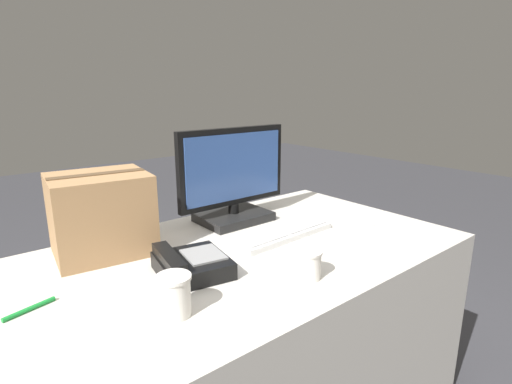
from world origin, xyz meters
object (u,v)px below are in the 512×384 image
(paper_cup_left, at_px, (174,295))
(keyboard, at_px, (281,233))
(monitor, at_px, (233,182))
(paper_cup_right, at_px, (308,264))
(spoon, at_px, (386,228))
(cardboard_box, at_px, (101,214))
(pen_marker, at_px, (30,309))
(desk_phone, at_px, (190,264))

(paper_cup_left, bearing_deg, keyboard, 22.07)
(paper_cup_left, bearing_deg, monitor, 42.24)
(paper_cup_right, xyz_separation_m, spoon, (0.55, 0.10, -0.04))
(keyboard, relative_size, cardboard_box, 1.29)
(monitor, relative_size, spoon, 3.17)
(cardboard_box, relative_size, pen_marker, 2.63)
(desk_phone, xyz_separation_m, cardboard_box, (-0.14, 0.33, 0.11))
(spoon, height_order, cardboard_box, cardboard_box)
(keyboard, height_order, cardboard_box, cardboard_box)
(monitor, bearing_deg, spoon, -48.64)
(paper_cup_left, bearing_deg, cardboard_box, 89.74)
(paper_cup_left, distance_m, pen_marker, 0.38)
(monitor, height_order, keyboard, monitor)
(paper_cup_left, distance_m, paper_cup_right, 0.41)
(desk_phone, bearing_deg, monitor, 49.00)
(paper_cup_left, relative_size, paper_cup_right, 1.22)
(monitor, relative_size, pen_marker, 3.97)
(monitor, distance_m, paper_cup_left, 0.74)
(paper_cup_right, bearing_deg, cardboard_box, 124.53)
(paper_cup_left, height_order, pen_marker, paper_cup_left)
(spoon, bearing_deg, pen_marker, 61.63)
(cardboard_box, bearing_deg, keyboard, -25.69)
(pen_marker, bearing_deg, keyboard, -16.71)
(paper_cup_right, bearing_deg, pen_marker, 154.66)
(cardboard_box, distance_m, pen_marker, 0.40)
(paper_cup_right, bearing_deg, keyboard, 60.30)
(keyboard, distance_m, desk_phone, 0.43)
(paper_cup_left, height_order, paper_cup_right, paper_cup_left)
(monitor, distance_m, keyboard, 0.30)
(keyboard, xyz_separation_m, paper_cup_right, (-0.17, -0.30, 0.03))
(monitor, bearing_deg, pen_marker, -163.51)
(paper_cup_left, relative_size, cardboard_box, 0.31)
(desk_phone, distance_m, cardboard_box, 0.38)
(pen_marker, bearing_deg, paper_cup_left, -57.52)
(pen_marker, bearing_deg, monitor, 0.95)
(monitor, xyz_separation_m, cardboard_box, (-0.54, 0.01, -0.03))
(paper_cup_left, xyz_separation_m, cardboard_box, (0.00, 0.51, 0.08))
(spoon, xyz_separation_m, cardboard_box, (-0.95, 0.48, 0.13))
(desk_phone, bearing_deg, keyboard, 18.03)
(paper_cup_right, bearing_deg, desk_phone, 136.08)
(desk_phone, xyz_separation_m, paper_cup_left, (-0.15, -0.17, 0.02))
(paper_cup_right, bearing_deg, spoon, 9.88)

